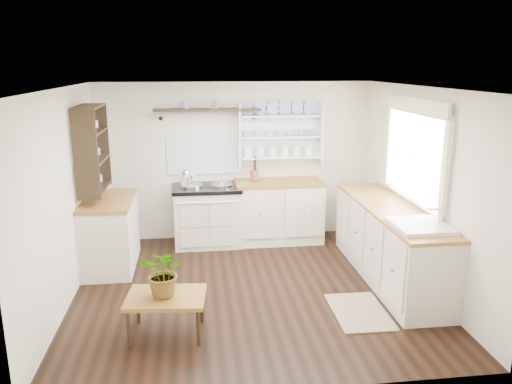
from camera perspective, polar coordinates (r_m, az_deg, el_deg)
floor at (r=5.92m, az=-0.62°, el=-11.00°), size 4.00×3.80×0.01m
wall_back at (r=7.37m, az=-2.35°, el=3.53°), size 4.00×0.02×2.30m
wall_right at (r=6.08m, az=18.41°, el=0.43°), size 0.02×3.80×2.30m
wall_left at (r=5.67m, az=-21.17°, el=-0.80°), size 0.02×3.80×2.30m
ceiling at (r=5.36m, az=-0.69°, el=11.82°), size 4.00×3.80×0.01m
window at (r=6.11m, az=17.69°, el=4.53°), size 0.08×1.55×1.22m
aga_cooker at (r=7.20m, az=-5.57°, el=-2.63°), size 0.96×0.67×0.89m
back_cabinets at (r=7.32m, az=2.60°, el=-2.11°), size 1.27×0.63×0.90m
right_cabinets at (r=6.24m, az=15.02°, el=-5.58°), size 0.62×2.43×0.90m
belfast_sink at (r=5.49m, az=18.16°, el=-4.84°), size 0.55×0.60×0.45m
left_cabinets at (r=6.65m, az=-16.33°, el=-4.44°), size 0.62×1.13×0.90m
plate_rack at (r=7.36m, az=2.73°, el=6.70°), size 1.20×0.22×0.90m
high_shelf at (r=7.12m, az=-5.57°, el=9.25°), size 1.50×0.29×0.16m
left_shelving at (r=6.41m, az=-18.25°, el=4.79°), size 0.28×0.80×1.05m
kettle at (r=6.93m, az=-7.97°, el=1.70°), size 0.17×0.17×0.20m
utensil_crock at (r=7.22m, az=-0.19°, el=1.95°), size 0.12×0.12×0.15m
center_table at (r=4.95m, az=-10.24°, el=-12.05°), size 0.79×0.60×0.40m
potted_plant at (r=4.83m, az=-10.39°, el=-9.03°), size 0.54×0.51×0.48m
floor_rug at (r=5.52m, az=11.71°, el=-13.24°), size 0.56×0.86×0.02m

